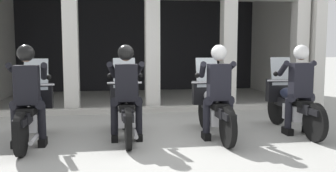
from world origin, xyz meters
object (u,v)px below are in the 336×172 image
Objects in this scene: motorcycle_far_right at (291,104)px; police_officer_center_left at (126,84)px; motorcycle_far_left at (32,112)px; police_officer_center_right at (218,84)px; police_officer_far_left at (27,87)px; motorcycle_center_right at (213,107)px; motorcycle_center_left at (126,108)px; police_officer_far_right at (300,82)px.

police_officer_center_left is at bearing 177.99° from motorcycle_far_right.
police_officer_center_right is at bearing -10.54° from motorcycle_far_left.
police_officer_far_left reaches higher than motorcycle_far_right.
motorcycle_center_right is 1.29× the size of police_officer_center_right.
police_officer_center_left and police_officer_center_right have the same top height.
motorcycle_center_right is 1.52m from motorcycle_far_right.
police_officer_center_left is 1.53m from police_officer_center_right.
motorcycle_center_left is 0.52m from police_officer_center_left.
police_officer_center_right is (3.04, -0.03, 0.00)m from police_officer_far_left.
motorcycle_far_left is 4.58m from police_officer_far_right.
police_officer_center_right is (1.52, -0.14, 0.00)m from police_officer_center_left.
police_officer_far_left is 3.08m from motorcycle_center_right.
motorcycle_center_left is at bearing 9.90° from police_officer_far_left.
police_officer_far_left is at bearing 174.23° from police_officer_far_right.
police_officer_far_right is (3.04, -0.02, 0.00)m from police_officer_center_left.
police_officer_center_right reaches higher than motorcycle_center_left.
motorcycle_center_right is at bearing 0.12° from police_officer_far_left.
motorcycle_center_left is 1.53m from motorcycle_center_right.
motorcycle_center_right is at bearing 87.31° from police_officer_center_right.
motorcycle_far_left is 1.29× the size of police_officer_far_left.
motorcycle_far_left is at bearing 165.84° from police_officer_center_left.
motorcycle_far_left is at bearing 171.75° from police_officer_center_right.
motorcycle_far_right is at bearing -3.60° from motorcycle_far_left.
motorcycle_center_left and motorcycle_far_right have the same top height.
motorcycle_far_left is 1.29× the size of police_officer_center_left.
motorcycle_far_right is at bearing -0.05° from police_officer_far_left.
motorcycle_center_left is 1.29× the size of police_officer_center_right.
police_officer_far_left is 0.78× the size of motorcycle_far_right.
motorcycle_center_right is 1.59m from police_officer_far_right.
motorcycle_center_left is 1.63m from police_officer_center_right.
motorcycle_far_right is at bearing -2.87° from police_officer_center_left.
police_officer_center_right is 0.78× the size of motorcycle_far_right.
motorcycle_center_right and motorcycle_far_right have the same top height.
police_officer_center_left is at bearing -98.02° from motorcycle_center_left.
police_officer_center_right is (-0.00, -0.28, 0.44)m from motorcycle_center_right.
police_officer_far_left and police_officer_far_right have the same top height.
police_officer_far_left reaches higher than motorcycle_far_left.
motorcycle_far_left is 1.00× the size of motorcycle_center_left.
police_officer_far_right is at bearing -8.76° from motorcycle_center_right.
police_officer_far_right is at bearing -7.17° from motorcycle_far_left.
motorcycle_far_right is at bearing 82.85° from police_officer_far_right.
police_officer_center_left and police_officer_far_right have the same top height.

